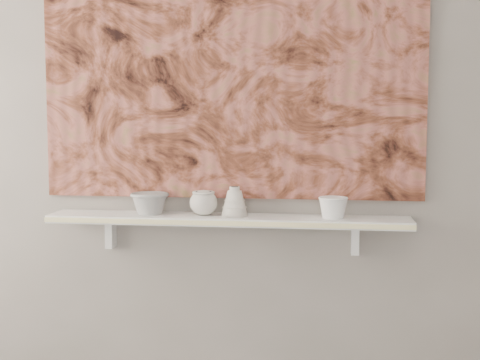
% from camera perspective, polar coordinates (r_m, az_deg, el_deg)
% --- Properties ---
extents(wall_back, '(3.60, 0.00, 3.60)m').
position_cam_1_polar(wall_back, '(2.64, -0.79, 6.28)').
color(wall_back, gray).
rests_on(wall_back, floor).
extents(shelf, '(1.40, 0.18, 0.03)m').
position_cam_1_polar(shelf, '(2.58, -1.09, -3.40)').
color(shelf, white).
rests_on(shelf, wall_back).
extents(shelf_stripe, '(1.40, 0.01, 0.02)m').
position_cam_1_polar(shelf_stripe, '(2.49, -1.41, -3.73)').
color(shelf_stripe, '#F5EAA3').
rests_on(shelf_stripe, shelf).
extents(bracket_left, '(0.03, 0.06, 0.12)m').
position_cam_1_polar(bracket_left, '(2.77, -10.97, -4.45)').
color(bracket_left, white).
rests_on(bracket_left, wall_back).
extents(bracket_right, '(0.03, 0.06, 0.12)m').
position_cam_1_polar(bracket_right, '(2.63, 9.79, -4.97)').
color(bracket_right, white).
rests_on(bracket_right, wall_back).
extents(painting, '(1.50, 0.02, 1.10)m').
position_cam_1_polar(painting, '(2.64, -0.84, 10.41)').
color(painting, brown).
rests_on(painting, wall_back).
extents(house_motif, '(0.09, 0.00, 0.08)m').
position_cam_1_polar(house_motif, '(2.59, 9.05, 3.62)').
color(house_motif, black).
rests_on(house_motif, painting).
extents(bowl_grey, '(0.17, 0.17, 0.09)m').
position_cam_1_polar(bowl_grey, '(2.64, -7.71, -1.97)').
color(bowl_grey, gray).
rests_on(bowl_grey, shelf).
extents(cup_cream, '(0.11, 0.11, 0.10)m').
position_cam_1_polar(cup_cream, '(2.59, -3.13, -1.95)').
color(cup_cream, beige).
rests_on(cup_cream, shelf).
extents(bell_vessel, '(0.12, 0.12, 0.11)m').
position_cam_1_polar(bell_vessel, '(2.57, -0.47, -1.83)').
color(bell_vessel, silver).
rests_on(bell_vessel, shelf).
extents(bowl_white, '(0.14, 0.14, 0.08)m').
position_cam_1_polar(bowl_white, '(2.54, 7.95, -2.32)').
color(bowl_white, white).
rests_on(bowl_white, shelf).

